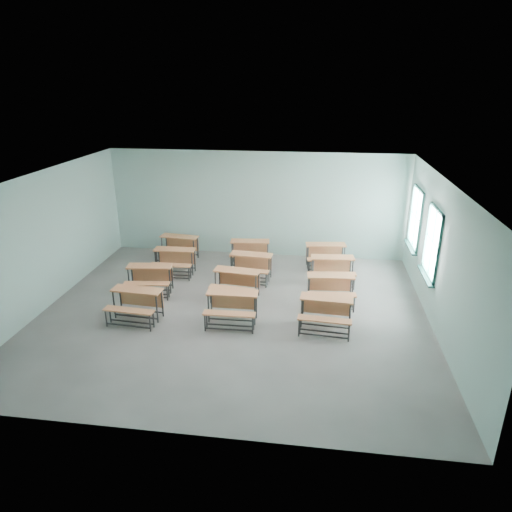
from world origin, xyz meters
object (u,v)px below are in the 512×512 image
Objects in this scene: desk_unit_r2c0 at (174,258)px; desk_unit_r3c0 at (178,244)px; desk_unit_r2c1 at (250,263)px; desk_unit_r3c2 at (326,253)px; desk_unit_r1c0 at (149,275)px; desk_unit_r2c2 at (333,266)px; desk_unit_r0c2 at (326,309)px; desk_unit_r0c0 at (136,300)px; desk_unit_r0c1 at (232,303)px; desk_unit_r3c1 at (250,249)px; desk_unit_r1c1 at (236,280)px; desk_unit_r1c2 at (331,285)px.

desk_unit_r2c0 is 1.15m from desk_unit_r3c0.
desk_unit_r3c2 is at bearing 32.60° from desk_unit_r2c1.
desk_unit_r1c0 is 4.81m from desk_unit_r2c2.
desk_unit_r3c2 is (0.02, 3.51, 0.00)m from desk_unit_r0c2.
desk_unit_r0c0 is 1.42m from desk_unit_r1c0.
desk_unit_r1c0 is at bearing 150.96° from desk_unit_r0c1.
desk_unit_r0c0 is 4.21m from desk_unit_r3c1.
desk_unit_r3c1 is (-2.39, 1.01, 0.00)m from desk_unit_r2c2.
desk_unit_r2c2 is at bearing -28.57° from desk_unit_r3c1.
desk_unit_r1c1 is at bearing -96.07° from desk_unit_r3c1.
desk_unit_r2c2 is at bearing 46.69° from desk_unit_r0c1.
desk_unit_r3c0 is (0.03, 2.40, 0.00)m from desk_unit_r1c0.
desk_unit_r2c0 is at bearing 93.10° from desk_unit_r0c0.
desk_unit_r3c0 is (-4.55, 2.39, 0.00)m from desk_unit_r1c2.
desk_unit_r2c1 is 1.11m from desk_unit_r3c1.
desk_unit_r1c0 is at bearing 176.04° from desk_unit_r1c2.
desk_unit_r0c0 is at bearing -79.87° from desk_unit_r3c0.
desk_unit_r1c2 is at bearing -94.94° from desk_unit_r3c2.
desk_unit_r2c2 is (4.46, 2.66, 0.00)m from desk_unit_r0c0.
desk_unit_r1c0 is 1.03× the size of desk_unit_r1c2.
desk_unit_r0c1 is 4.34m from desk_unit_r3c0.
desk_unit_r1c1 is (2.24, 0.01, 0.00)m from desk_unit_r1c0.
desk_unit_r2c0 and desk_unit_r2c1 have the same top height.
desk_unit_r0c0 is at bearing -173.62° from desk_unit_r0c2.
desk_unit_r1c2 is (4.58, 0.01, 0.00)m from desk_unit_r1c0.
desk_unit_r0c2 is at bearing 6.58° from desk_unit_r0c0.
desk_unit_r2c2 is at bearing -87.92° from desk_unit_r3c2.
desk_unit_r1c2 is (4.39, 1.41, 0.00)m from desk_unit_r0c0.
desk_unit_r0c0 and desk_unit_r1c0 have the same top height.
desk_unit_r0c0 and desk_unit_r2c1 have the same top height.
desk_unit_r2c2 is 4.75m from desk_unit_r3c0.
desk_unit_r0c2 is at bearing -31.73° from desk_unit_r3c0.
desk_unit_r3c1 is (-0.18, 1.09, 0.00)m from desk_unit_r2c1.
desk_unit_r3c2 is at bearing 11.99° from desk_unit_r2c0.
desk_unit_r1c0 is at bearing -83.01° from desk_unit_r3c0.
desk_unit_r0c1 is 0.95× the size of desk_unit_r2c2.
desk_unit_r3c2 is (2.22, 0.00, 0.00)m from desk_unit_r3c1.
desk_unit_r1c2 and desk_unit_r3c2 have the same top height.
desk_unit_r0c1 is 2.68m from desk_unit_r1c0.
desk_unit_r0c2 and desk_unit_r2c1 have the same top height.
desk_unit_r0c1 is at bearing -51.25° from desk_unit_r2c0.
desk_unit_r1c0 is 5.02m from desk_unit_r3c2.
desk_unit_r1c0 and desk_unit_r2c1 have the same top height.
desk_unit_r1c0 and desk_unit_r1c2 have the same top height.
desk_unit_r2c2 is (2.41, 1.25, 0.00)m from desk_unit_r1c1.
desk_unit_r2c1 is (2.43, 1.17, 0.00)m from desk_unit_r1c0.
desk_unit_r2c0 is 0.96× the size of desk_unit_r3c1.
desk_unit_r1c1 and desk_unit_r3c1 have the same top height.
desk_unit_r0c1 is 0.97× the size of desk_unit_r0c2.
desk_unit_r0c1 and desk_unit_r3c1 have the same top height.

